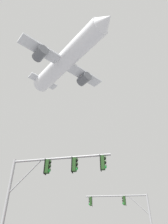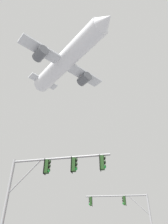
# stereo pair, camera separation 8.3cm
# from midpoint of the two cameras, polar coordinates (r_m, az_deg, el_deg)

# --- Properties ---
(signal_pole_near) EXTENTS (6.96, 1.33, 6.58)m
(signal_pole_near) POSITION_cam_midpoint_polar(r_m,az_deg,el_deg) (14.11, -10.39, -18.10)
(signal_pole_near) COLOR gray
(signal_pole_near) RESTS_ON ground
(signal_pole_far) EXTENTS (6.92, 0.73, 6.08)m
(signal_pole_far) POSITION_cam_midpoint_polar(r_m,az_deg,el_deg) (24.65, 11.81, -25.34)
(signal_pole_far) COLOR gray
(signal_pole_far) RESTS_ON ground
(airplane) EXTENTS (23.86, 24.95, 8.38)m
(airplane) POSITION_cam_midpoint_polar(r_m,az_deg,el_deg) (51.73, -5.25, 14.49)
(airplane) COLOR white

